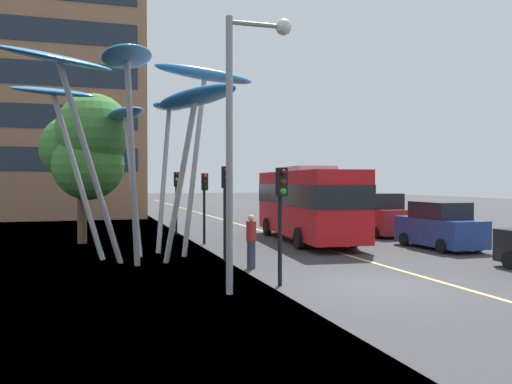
{
  "coord_description": "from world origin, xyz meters",
  "views": [
    {
      "loc": [
        -7.89,
        -13.52,
        2.97
      ],
      "look_at": [
        -1.03,
        8.5,
        2.5
      ],
      "focal_mm": 37.66,
      "sensor_mm": 36.0,
      "label": 1
    }
  ],
  "objects_px": {
    "red_bus": "(307,201)",
    "car_far_side": "(290,206)",
    "car_parked_far": "(379,216)",
    "traffic_light_opposite": "(177,189)",
    "street_lamp": "(245,115)",
    "car_side_street": "(331,210)",
    "traffic_light_kerb_far": "(226,192)",
    "pedestrian": "(251,241)",
    "leaf_sculpture": "(143,99)",
    "traffic_light_kerb_near": "(281,200)",
    "traffic_light_island_mid": "(205,193)",
    "car_parked_mid": "(439,227)"
  },
  "relations": [
    {
      "from": "red_bus",
      "to": "car_far_side",
      "type": "relative_size",
      "value": 2.47
    },
    {
      "from": "car_parked_far",
      "to": "traffic_light_opposite",
      "type": "bearing_deg",
      "value": 160.5
    },
    {
      "from": "traffic_light_opposite",
      "to": "street_lamp",
      "type": "height_order",
      "value": "street_lamp"
    },
    {
      "from": "red_bus",
      "to": "car_side_street",
      "type": "xyz_separation_m",
      "value": [
        4.87,
        7.59,
        -0.93
      ]
    },
    {
      "from": "traffic_light_kerb_far",
      "to": "pedestrian",
      "type": "relative_size",
      "value": 1.92
    },
    {
      "from": "car_side_street",
      "to": "pedestrian",
      "type": "bearing_deg",
      "value": -123.97
    },
    {
      "from": "leaf_sculpture",
      "to": "car_side_street",
      "type": "xyz_separation_m",
      "value": [
        13.15,
        11.56,
        -4.93
      ]
    },
    {
      "from": "traffic_light_kerb_near",
      "to": "car_side_street",
      "type": "distance_m",
      "value": 20.41
    },
    {
      "from": "traffic_light_kerb_far",
      "to": "car_parked_far",
      "type": "relative_size",
      "value": 0.83
    },
    {
      "from": "red_bus",
      "to": "car_parked_far",
      "type": "relative_size",
      "value": 2.45
    },
    {
      "from": "leaf_sculpture",
      "to": "traffic_light_kerb_far",
      "type": "xyz_separation_m",
      "value": [
        2.88,
        -1.21,
        -3.46
      ]
    },
    {
      "from": "street_lamp",
      "to": "pedestrian",
      "type": "height_order",
      "value": "street_lamp"
    },
    {
      "from": "red_bus",
      "to": "traffic_light_kerb_far",
      "type": "xyz_separation_m",
      "value": [
        -5.41,
        -5.18,
        0.54
      ]
    },
    {
      "from": "traffic_light_island_mid",
      "to": "car_parked_far",
      "type": "height_order",
      "value": "traffic_light_island_mid"
    },
    {
      "from": "traffic_light_island_mid",
      "to": "traffic_light_opposite",
      "type": "xyz_separation_m",
      "value": [
        -0.57,
        4.81,
        0.09
      ]
    },
    {
      "from": "car_parked_far",
      "to": "car_far_side",
      "type": "xyz_separation_m",
      "value": [
        -0.22,
        12.93,
        -0.0
      ]
    },
    {
      "from": "traffic_light_kerb_far",
      "to": "car_parked_mid",
      "type": "bearing_deg",
      "value": 4.97
    },
    {
      "from": "street_lamp",
      "to": "leaf_sculpture",
      "type": "bearing_deg",
      "value": 106.38
    },
    {
      "from": "traffic_light_kerb_near",
      "to": "car_parked_far",
      "type": "height_order",
      "value": "traffic_light_kerb_near"
    },
    {
      "from": "traffic_light_island_mid",
      "to": "pedestrian",
      "type": "distance_m",
      "value": 7.49
    },
    {
      "from": "car_parked_far",
      "to": "pedestrian",
      "type": "relative_size",
      "value": 2.32
    },
    {
      "from": "traffic_light_opposite",
      "to": "traffic_light_kerb_near",
      "type": "bearing_deg",
      "value": -87.93
    },
    {
      "from": "traffic_light_kerb_near",
      "to": "traffic_light_island_mid",
      "type": "xyz_separation_m",
      "value": [
        0.01,
        10.52,
        -0.01
      ]
    },
    {
      "from": "red_bus",
      "to": "car_parked_far",
      "type": "distance_m",
      "value": 5.13
    },
    {
      "from": "car_parked_far",
      "to": "car_side_street",
      "type": "distance_m",
      "value": 6.15
    },
    {
      "from": "traffic_light_kerb_far",
      "to": "pedestrian",
      "type": "xyz_separation_m",
      "value": [
        0.44,
        -1.83,
        -1.62
      ]
    },
    {
      "from": "red_bus",
      "to": "leaf_sculpture",
      "type": "xyz_separation_m",
      "value": [
        -8.29,
        -3.97,
        4.0
      ]
    },
    {
      "from": "red_bus",
      "to": "car_side_street",
      "type": "distance_m",
      "value": 9.07
    },
    {
      "from": "leaf_sculpture",
      "to": "car_parked_far",
      "type": "bearing_deg",
      "value": 22.42
    },
    {
      "from": "traffic_light_island_mid",
      "to": "traffic_light_opposite",
      "type": "height_order",
      "value": "traffic_light_opposite"
    },
    {
      "from": "leaf_sculpture",
      "to": "car_parked_mid",
      "type": "height_order",
      "value": "leaf_sculpture"
    },
    {
      "from": "traffic_light_kerb_near",
      "to": "car_far_side",
      "type": "xyz_separation_m",
      "value": [
        9.66,
        24.56,
        -1.36
      ]
    },
    {
      "from": "leaf_sculpture",
      "to": "car_parked_mid",
      "type": "xyz_separation_m",
      "value": [
        12.77,
        -0.35,
        -5.04
      ]
    },
    {
      "from": "car_side_street",
      "to": "traffic_light_island_mid",
      "type": "bearing_deg",
      "value": -143.76
    },
    {
      "from": "leaf_sculpture",
      "to": "traffic_light_island_mid",
      "type": "distance_m",
      "value": 6.47
    },
    {
      "from": "leaf_sculpture",
      "to": "pedestrian",
      "type": "distance_m",
      "value": 6.79
    },
    {
      "from": "leaf_sculpture",
      "to": "traffic_light_kerb_near",
      "type": "bearing_deg",
      "value": -62.54
    },
    {
      "from": "car_side_street",
      "to": "car_parked_far",
      "type": "bearing_deg",
      "value": -90.34
    },
    {
      "from": "red_bus",
      "to": "traffic_light_island_mid",
      "type": "relative_size",
      "value": 3.12
    },
    {
      "from": "red_bus",
      "to": "car_side_street",
      "type": "height_order",
      "value": "red_bus"
    },
    {
      "from": "car_far_side",
      "to": "pedestrian",
      "type": "xyz_separation_m",
      "value": [
        -9.58,
        -21.38,
        -0.15
      ]
    },
    {
      "from": "car_parked_mid",
      "to": "pedestrian",
      "type": "bearing_deg",
      "value": -164.13
    },
    {
      "from": "traffic_light_island_mid",
      "to": "traffic_light_opposite",
      "type": "relative_size",
      "value": 0.96
    },
    {
      "from": "red_bus",
      "to": "traffic_light_island_mid",
      "type": "distance_m",
      "value": 5.07
    },
    {
      "from": "traffic_light_opposite",
      "to": "traffic_light_island_mid",
      "type": "bearing_deg",
      "value": -83.27
    },
    {
      "from": "traffic_light_island_mid",
      "to": "car_parked_far",
      "type": "bearing_deg",
      "value": 6.42
    },
    {
      "from": "leaf_sculpture",
      "to": "traffic_light_island_mid",
      "type": "height_order",
      "value": "leaf_sculpture"
    },
    {
      "from": "traffic_light_opposite",
      "to": "car_parked_far",
      "type": "height_order",
      "value": "traffic_light_opposite"
    },
    {
      "from": "leaf_sculpture",
      "to": "traffic_light_island_mid",
      "type": "relative_size",
      "value": 2.91
    },
    {
      "from": "traffic_light_kerb_near",
      "to": "car_far_side",
      "type": "relative_size",
      "value": 0.79
    }
  ]
}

